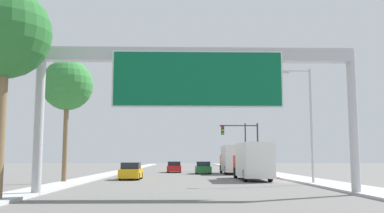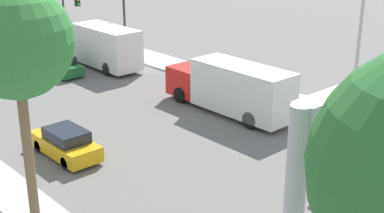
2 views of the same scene
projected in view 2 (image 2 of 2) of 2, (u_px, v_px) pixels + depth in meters
The scene contains 8 objects.
sidewalk_right at pixel (65, 32), 54.11m from camera, with size 3.00×120.00×0.15m.
car_far_right at pixel (66, 143), 26.45m from camera, with size 1.73×4.31×1.49m.
car_near_right at pixel (59, 65), 40.08m from camera, with size 1.77×4.66×1.45m.
truck_box_primary at pixel (101, 46), 41.63m from camera, with size 2.41×8.58×3.29m.
truck_box_secondary at pixel (231, 88), 31.90m from camera, with size 2.30×8.98×3.13m.
traffic_light_near_intersection at pixel (108, 9), 42.78m from camera, with size 4.75×0.32×6.12m.
palm_tree_background at pixel (16, 43), 17.58m from camera, with size 3.91×3.91×9.42m.
street_lamp_right at pixel (356, 43), 28.46m from camera, with size 2.24×0.28×8.40m.
Camera 2 is at (-16.95, 11.80, 11.45)m, focal length 50.00 mm.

